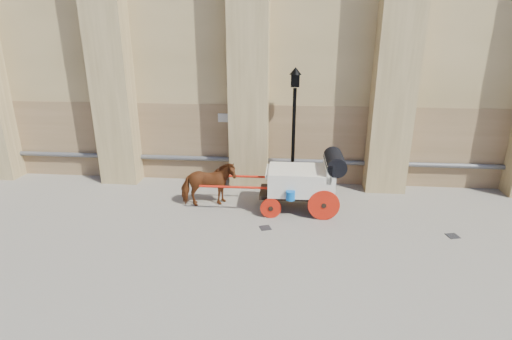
# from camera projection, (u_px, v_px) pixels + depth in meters

# --- Properties ---
(ground) EXTENTS (90.00, 90.00, 0.00)m
(ground) POSITION_uv_depth(u_px,v_px,m) (270.00, 230.00, 11.86)
(ground) COLOR slate
(ground) RESTS_ON ground
(horse) EXTENTS (1.95, 1.27, 1.52)m
(horse) POSITION_uv_depth(u_px,v_px,m) (208.00, 184.00, 13.26)
(horse) COLOR maroon
(horse) RESTS_ON ground
(carriage) EXTENTS (4.58, 1.63, 2.00)m
(carriage) POSITION_uv_depth(u_px,v_px,m) (306.00, 179.00, 12.82)
(carriage) COLOR black
(carriage) RESTS_ON ground
(street_lamp) EXTENTS (0.42, 0.42, 4.44)m
(street_lamp) POSITION_uv_depth(u_px,v_px,m) (294.00, 127.00, 14.05)
(street_lamp) COLOR black
(street_lamp) RESTS_ON ground
(drain_grate_near) EXTENTS (0.41, 0.41, 0.01)m
(drain_grate_near) POSITION_uv_depth(u_px,v_px,m) (265.00, 228.00, 11.97)
(drain_grate_near) COLOR black
(drain_grate_near) RESTS_ON ground
(drain_grate_far) EXTENTS (0.39, 0.39, 0.01)m
(drain_grate_far) POSITION_uv_depth(u_px,v_px,m) (453.00, 236.00, 11.50)
(drain_grate_far) COLOR black
(drain_grate_far) RESTS_ON ground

